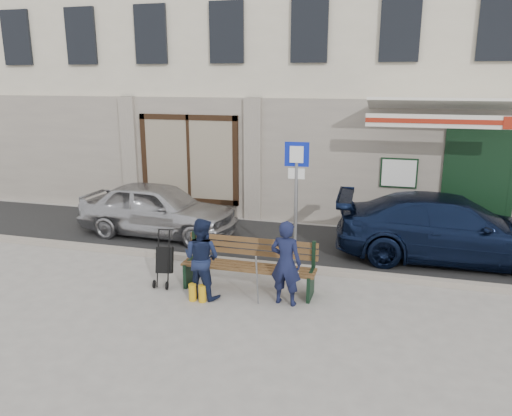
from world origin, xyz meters
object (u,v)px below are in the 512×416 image
at_px(parking_sign, 296,186).
at_px(woman, 202,258).
at_px(car_navy, 451,229).
at_px(stroller, 164,261).
at_px(car_silver, 158,209).
at_px(bench, 246,266).
at_px(man, 286,263).

distance_m(parking_sign, woman, 2.40).
xyz_separation_m(car_navy, stroller, (-5.14, -2.79, -0.22)).
distance_m(car_silver, car_navy, 6.60).
xyz_separation_m(parking_sign, bench, (-0.62, -1.33, -1.22)).
distance_m(parking_sign, stroller, 2.87).
distance_m(bench, stroller, 1.51).
xyz_separation_m(woman, stroller, (-0.85, 0.29, -0.25)).
bearing_deg(stroller, car_silver, 106.55).
distance_m(car_navy, bench, 4.49).
bearing_deg(man, car_silver, -30.69).
bearing_deg(parking_sign, man, -86.56).
distance_m(car_navy, stroller, 5.85).
relative_size(woman, stroller, 1.37).
bearing_deg(car_silver, woman, -139.91).
distance_m(car_silver, man, 4.76).
distance_m(woman, stroller, 0.93).
height_order(parking_sign, man, parking_sign).
height_order(car_navy, bench, car_navy).
height_order(man, stroller, man).
bearing_deg(car_navy, man, 133.72).
xyz_separation_m(car_silver, car_navy, (6.60, 0.07, 0.03)).
height_order(car_silver, bench, car_silver).
height_order(bench, woman, woman).
height_order(woman, stroller, woman).
xyz_separation_m(man, woman, (-1.45, -0.10, -0.02)).
bearing_deg(woman, car_silver, -40.56).
bearing_deg(stroller, parking_sign, 23.51).
bearing_deg(woman, parking_sign, -113.52).
height_order(parking_sign, bench, parking_sign).
relative_size(car_silver, parking_sign, 1.51).
distance_m(man, stroller, 2.32).
height_order(car_silver, car_navy, car_navy).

